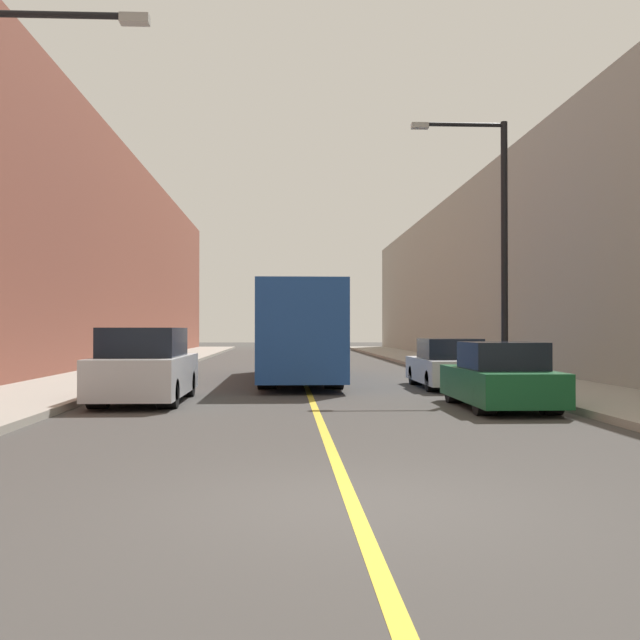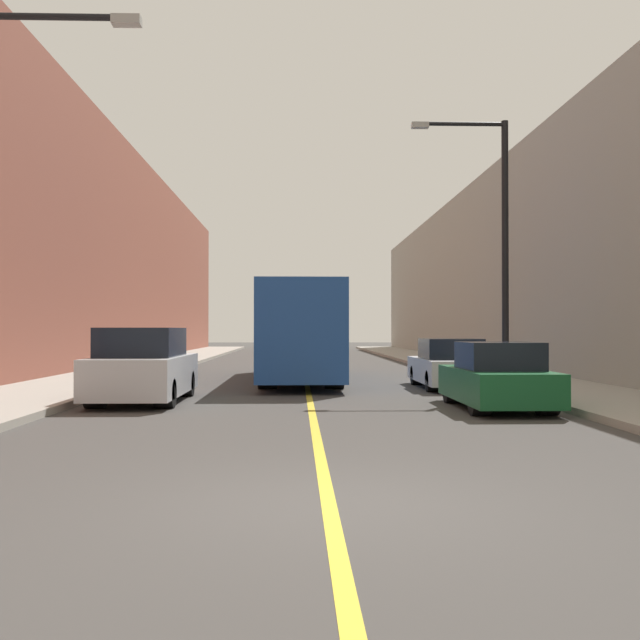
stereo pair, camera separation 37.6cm
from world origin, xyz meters
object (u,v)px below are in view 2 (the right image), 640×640
Objects in this scene: bus at (300,331)px; car_right_mid at (449,366)px; street_lamp_right at (497,234)px; parked_suv_left at (144,368)px; car_right_near at (497,379)px.

bus is 5.92m from car_right_mid.
street_lamp_right is at bearing -44.47° from car_right_mid.
bus is at bearing 63.35° from parked_suv_left.
parked_suv_left is 0.64× the size of street_lamp_right.
car_right_mid is at bearing 88.46° from car_right_near.
car_right_near is at bearing -12.73° from parked_suv_left.
bus is 2.84× the size of car_right_near.
parked_suv_left is at bearing -162.41° from street_lamp_right.
parked_suv_left is (-3.93, -7.83, -0.88)m from bus.
bus is at bearing 114.39° from car_right_near.
car_right_near is 6.47m from street_lamp_right.
street_lamp_right reaches higher than parked_suv_left.
bus reaches higher than parked_suv_left.
parked_suv_left is 10.82m from street_lamp_right.
car_right_near is at bearing -91.54° from car_right_mid.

